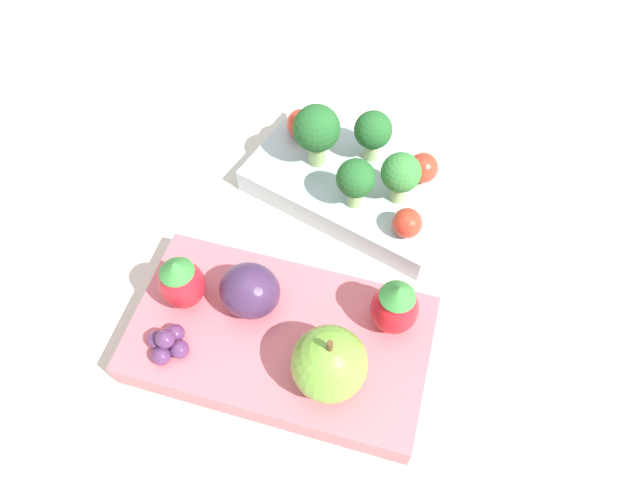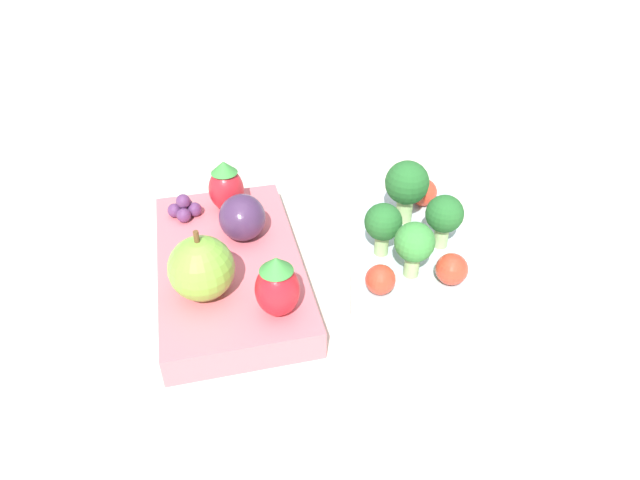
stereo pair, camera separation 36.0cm
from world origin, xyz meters
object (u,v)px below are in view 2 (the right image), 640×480
(broccoli_floret_1, at_px, (414,244))
(plum, at_px, (242,217))
(broccoli_floret_3, at_px, (383,222))
(strawberry_1, at_px, (277,286))
(strawberry_0, at_px, (226,186))
(cherry_tomato_2, at_px, (452,269))
(grape_cluster, at_px, (184,208))
(bento_box_fruit, at_px, (230,268))
(apple, at_px, (201,268))
(broccoli_floret_2, at_px, (444,216))
(cherry_tomato_0, at_px, (423,192))
(bento_box_savoury, at_px, (407,254))
(cherry_tomato_1, at_px, (380,280))
(broccoli_floret_0, at_px, (407,185))

(broccoli_floret_1, height_order, plum, broccoli_floret_1)
(broccoli_floret_3, bearing_deg, strawberry_1, -53.61)
(broccoli_floret_3, height_order, strawberry_0, strawberry_0)
(cherry_tomato_2, height_order, grape_cluster, cherry_tomato_2)
(bento_box_fruit, distance_m, apple, 0.06)
(strawberry_1, distance_m, plum, 0.10)
(broccoli_floret_2, bearing_deg, cherry_tomato_2, -6.12)
(bento_box_fruit, xyz_separation_m, cherry_tomato_0, (-0.07, 0.19, 0.02))
(broccoli_floret_3, xyz_separation_m, cherry_tomato_2, (0.05, 0.05, -0.02))
(cherry_tomato_0, xyz_separation_m, grape_cluster, (0.00, -0.23, -0.00))
(bento_box_savoury, xyz_separation_m, cherry_tomato_0, (-0.06, 0.03, 0.03))
(strawberry_1, bearing_deg, grape_cluster, -149.31)
(strawberry_1, height_order, grape_cluster, strawberry_1)
(bento_box_fruit, relative_size, broccoli_floret_3, 4.73)
(cherry_tomato_0, height_order, cherry_tomato_1, cherry_tomato_0)
(bento_box_fruit, height_order, cherry_tomato_0, cherry_tomato_0)
(cherry_tomato_0, bearing_deg, broccoli_floret_0, -43.37)
(strawberry_1, bearing_deg, bento_box_savoury, 122.71)
(bento_box_fruit, distance_m, strawberry_0, 0.09)
(broccoli_floret_3, bearing_deg, plum, -105.58)
(broccoli_floret_1, relative_size, strawberry_1, 0.96)
(bento_box_savoury, height_order, broccoli_floret_2, broccoli_floret_2)
(cherry_tomato_0, bearing_deg, broccoli_floret_3, -37.58)
(broccoli_floret_0, distance_m, apple, 0.20)
(apple, bearing_deg, bento_box_savoury, 105.95)
(bento_box_savoury, distance_m, cherry_tomato_2, 0.06)
(broccoli_floret_0, distance_m, cherry_tomato_1, 0.11)
(bento_box_savoury, distance_m, apple, 0.19)
(plum, bearing_deg, broccoli_floret_0, 94.68)
(apple, bearing_deg, cherry_tomato_2, 88.89)
(bento_box_savoury, height_order, cherry_tomato_0, cherry_tomato_0)
(broccoli_floret_3, relative_size, apple, 0.81)
(bento_box_savoury, xyz_separation_m, plum, (-0.02, -0.15, 0.03))
(broccoli_floret_3, bearing_deg, bento_box_savoury, 107.76)
(bento_box_fruit, height_order, grape_cluster, grape_cluster)
(broccoli_floret_1, height_order, strawberry_0, strawberry_0)
(bento_box_savoury, bearing_deg, bento_box_fruit, -88.47)
(broccoli_floret_2, bearing_deg, broccoli_floret_0, -150.39)
(broccoli_floret_0, xyz_separation_m, strawberry_0, (-0.04, -0.17, -0.01))
(strawberry_0, bearing_deg, broccoli_floret_2, 67.79)
(cherry_tomato_0, xyz_separation_m, plum, (0.04, -0.17, 0.01))
(broccoli_floret_1, relative_size, strawberry_0, 0.98)
(broccoli_floret_1, bearing_deg, bento_box_fruit, -103.99)
(plum, bearing_deg, cherry_tomato_1, 52.06)
(broccoli_floret_1, relative_size, apple, 0.83)
(cherry_tomato_2, relative_size, strawberry_0, 0.51)
(broccoli_floret_2, height_order, apple, apple)
(broccoli_floret_0, bearing_deg, grape_cluster, -97.15)
(strawberry_0, bearing_deg, broccoli_floret_0, 77.98)
(bento_box_savoury, bearing_deg, cherry_tomato_0, 156.06)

